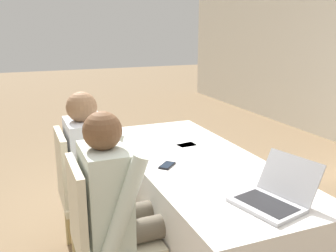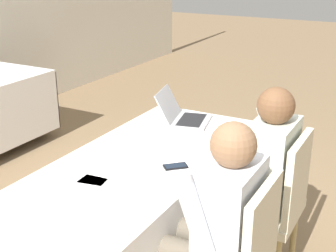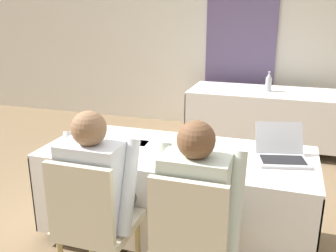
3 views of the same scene
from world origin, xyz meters
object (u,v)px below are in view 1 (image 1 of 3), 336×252
at_px(laptop, 273,196).
at_px(chair_near_right, 102,233).
at_px(chair_near_left, 83,188).
at_px(person_white_shirt, 120,202).
at_px(person_checkered_shirt, 97,164).
at_px(cell_phone, 167,165).

xyz_separation_m(laptop, chair_near_right, (-0.42, -0.77, -0.26)).
bearing_deg(chair_near_left, person_white_shirt, -170.32).
bearing_deg(person_checkered_shirt, laptop, -146.92).
relative_size(laptop, person_checkered_shirt, 0.35).
relative_size(cell_phone, chair_near_left, 0.15).
xyz_separation_m(chair_near_right, person_white_shirt, (0.00, 0.10, 0.16)).
height_order(chair_near_right, person_checkered_shirt, person_checkered_shirt).
height_order(person_checkered_shirt, person_white_shirt, same).
bearing_deg(person_checkered_shirt, chair_near_left, 90.00).
distance_m(cell_phone, person_white_shirt, 0.46).
height_order(cell_phone, chair_near_left, chair_near_left).
height_order(chair_near_left, person_white_shirt, person_white_shirt).
xyz_separation_m(laptop, person_white_shirt, (-0.42, -0.67, -0.10)).
xyz_separation_m(chair_near_right, person_checkered_shirt, (-0.61, 0.10, 0.16)).
bearing_deg(chair_near_left, chair_near_right, -180.00).
bearing_deg(chair_near_right, person_white_shirt, -90.00).
relative_size(chair_near_left, person_checkered_shirt, 0.78).
xyz_separation_m(laptop, person_checkered_shirt, (-1.03, -0.67, -0.10)).
distance_m(laptop, cell_phone, 0.74).
relative_size(chair_near_left, person_white_shirt, 0.78).
xyz_separation_m(laptop, chair_near_left, (-1.03, -0.77, -0.26)).
bearing_deg(laptop, cell_phone, -170.41).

